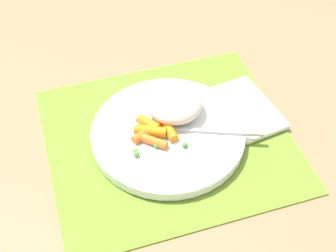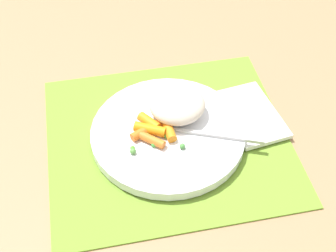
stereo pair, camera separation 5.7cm
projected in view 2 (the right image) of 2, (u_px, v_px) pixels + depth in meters
ground_plane at (168, 139)px, 0.81m from camera, size 2.40×2.40×0.00m
placemat at (168, 138)px, 0.81m from camera, size 0.40×0.37×0.01m
plate at (168, 134)px, 0.80m from camera, size 0.26×0.26×0.02m
rice_mound at (177, 105)px, 0.81m from camera, size 0.10×0.09×0.04m
carrot_portion at (153, 130)px, 0.79m from camera, size 0.08×0.08×0.02m
pea_scatter at (151, 138)px, 0.78m from camera, size 0.09×0.07×0.01m
fork at (187, 131)px, 0.79m from camera, size 0.20×0.09×0.01m
napkin at (251, 114)px, 0.84m from camera, size 0.11×0.15×0.01m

